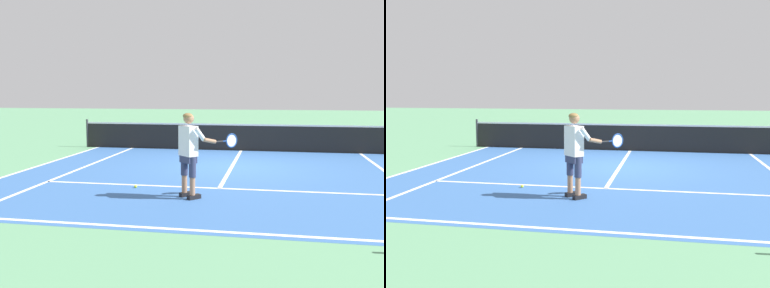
{
  "view_description": "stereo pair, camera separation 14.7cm",
  "coord_description": "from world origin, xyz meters",
  "views": [
    {
      "loc": [
        1.16,
        -12.41,
        2.13
      ],
      "look_at": [
        -0.51,
        -3.52,
        1.05
      ],
      "focal_mm": 41.12,
      "sensor_mm": 36.0,
      "label": 1
    },
    {
      "loc": [
        1.31,
        -12.38,
        2.13
      ],
      "look_at": [
        -0.51,
        -3.52,
        1.05
      ],
      "focal_mm": 41.12,
      "sensor_mm": 36.0,
      "label": 2
    }
  ],
  "objects": [
    {
      "name": "court_inner_surface",
      "position": [
        0.0,
        -1.24,
        0.0
      ],
      "size": [
        10.98,
        9.81,
        0.0
      ],
      "primitive_type": "cube",
      "color": "#3866A8",
      "rests_on": "ground"
    },
    {
      "name": "line_doubles_left",
      "position": [
        -5.49,
        -1.24,
        0.0
      ],
      "size": [
        0.1,
        9.41,
        0.01
      ],
      "primitive_type": "cube",
      "color": "white",
      "rests_on": "ground"
    },
    {
      "name": "tennis_ball_near_feet",
      "position": [
        -1.84,
        -3.22,
        0.03
      ],
      "size": [
        0.07,
        0.07,
        0.07
      ],
      "primitive_type": "sphere",
      "color": "#CCE02D",
      "rests_on": "ground"
    },
    {
      "name": "line_singles_left",
      "position": [
        -4.12,
        -1.24,
        0.0
      ],
      "size": [
        0.1,
        9.41,
        0.01
      ],
      "primitive_type": "cube",
      "color": "white",
      "rests_on": "ground"
    },
    {
      "name": "line_baseline",
      "position": [
        0.0,
        -5.95,
        0.0
      ],
      "size": [
        10.98,
        0.1,
        0.01
      ],
      "primitive_type": "cube",
      "color": "white",
      "rests_on": "ground"
    },
    {
      "name": "tennis_net",
      "position": [
        0.0,
        3.47,
        0.5
      ],
      "size": [
        11.96,
        0.08,
        1.07
      ],
      "color": "#333338",
      "rests_on": "ground"
    },
    {
      "name": "line_service",
      "position": [
        0.0,
        -2.93,
        0.0
      ],
      "size": [
        8.23,
        0.1,
        0.01
      ],
      "primitive_type": "cube",
      "color": "white",
      "rests_on": "ground"
    },
    {
      "name": "ground_plane",
      "position": [
        0.0,
        0.0,
        0.0
      ],
      "size": [
        80.0,
        80.0,
        0.0
      ],
      "primitive_type": "plane",
      "color": "#609E70"
    },
    {
      "name": "line_centre_service",
      "position": [
        0.0,
        0.27,
        0.0
      ],
      "size": [
        0.1,
        6.4,
        0.01
      ],
      "primitive_type": "cube",
      "color": "white",
      "rests_on": "ground"
    },
    {
      "name": "tennis_player",
      "position": [
        -0.48,
        -3.91,
        0.99
      ],
      "size": [
        1.15,
        0.76,
        1.71
      ],
      "color": "black",
      "rests_on": "ground"
    }
  ]
}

